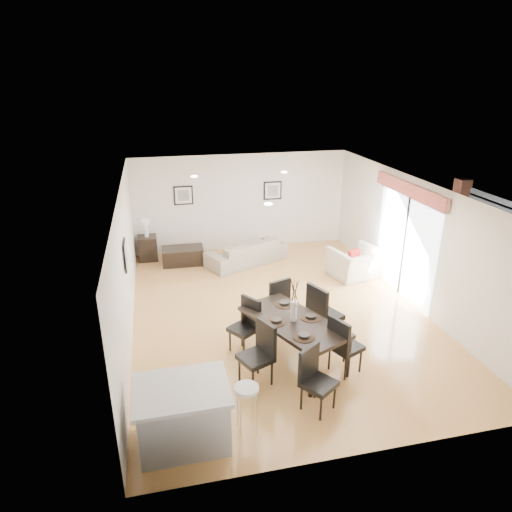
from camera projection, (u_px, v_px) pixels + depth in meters
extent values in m
plane|color=tan|center=(278.00, 312.00, 9.69)|extent=(8.00, 8.00, 0.00)
cube|color=white|center=(241.00, 202.00, 12.80)|extent=(6.00, 0.04, 2.70)
cube|color=white|center=(367.00, 370.00, 5.56)|extent=(6.00, 0.04, 2.70)
cube|color=white|center=(126.00, 266.00, 8.57)|extent=(0.04, 8.00, 2.70)
cube|color=white|center=(414.00, 242.00, 9.80)|extent=(0.04, 8.00, 2.70)
cube|color=white|center=(281.00, 187.00, 8.68)|extent=(6.00, 8.00, 0.02)
imported|color=#9F9781|center=(246.00, 252.00, 12.10)|extent=(2.32, 1.65, 0.63)
imported|color=beige|center=(355.00, 263.00, 11.25)|extent=(1.35, 1.25, 0.74)
imported|color=#3C6129|center=(486.00, 260.00, 11.50)|extent=(0.38, 0.38, 0.66)
cube|color=black|center=(293.00, 322.00, 7.78)|extent=(1.69, 2.16, 0.06)
cylinder|color=black|center=(311.00, 376.00, 7.03)|extent=(0.08, 0.08, 0.74)
cylinder|color=black|center=(243.00, 328.00, 8.36)|extent=(0.08, 0.08, 0.74)
cylinder|color=black|center=(348.00, 357.00, 7.50)|extent=(0.08, 0.08, 0.74)
cylinder|color=black|center=(278.00, 315.00, 8.84)|extent=(0.08, 0.08, 0.74)
cube|color=black|center=(256.00, 358.00, 7.30)|extent=(0.63, 0.63, 0.08)
cube|color=black|center=(266.00, 338.00, 7.30)|extent=(0.25, 0.47, 0.57)
cylinder|color=black|center=(239.00, 370.00, 7.43)|extent=(0.04, 0.04, 0.44)
cylinder|color=black|center=(258.00, 362.00, 7.64)|extent=(0.04, 0.04, 0.44)
cylinder|color=black|center=(253.00, 382.00, 7.15)|extent=(0.04, 0.04, 0.44)
cylinder|color=black|center=(272.00, 373.00, 7.36)|extent=(0.04, 0.04, 0.44)
cube|color=black|center=(244.00, 329.00, 8.18)|extent=(0.63, 0.63, 0.08)
cube|color=black|center=(251.00, 311.00, 8.21)|extent=(0.30, 0.40, 0.54)
cylinder|color=black|center=(230.00, 341.00, 8.27)|extent=(0.04, 0.04, 0.41)
cylinder|color=black|center=(244.00, 333.00, 8.51)|extent=(0.04, 0.04, 0.41)
cylinder|color=black|center=(244.00, 348.00, 8.04)|extent=(0.04, 0.04, 0.41)
cylinder|color=black|center=(257.00, 340.00, 8.28)|extent=(0.04, 0.04, 0.41)
cube|color=black|center=(346.00, 347.00, 7.62)|extent=(0.62, 0.62, 0.08)
cube|color=black|center=(338.00, 335.00, 7.40)|extent=(0.24, 0.45, 0.56)
cylinder|color=black|center=(360.00, 361.00, 7.68)|extent=(0.04, 0.04, 0.43)
cylinder|color=black|center=(345.00, 369.00, 7.48)|extent=(0.04, 0.04, 0.43)
cylinder|color=black|center=(344.00, 351.00, 7.95)|extent=(0.04, 0.04, 0.43)
cylinder|color=black|center=(329.00, 358.00, 7.75)|extent=(0.04, 0.04, 0.43)
cube|color=black|center=(325.00, 316.00, 8.47)|extent=(0.69, 0.69, 0.09)
cube|color=black|center=(317.00, 303.00, 8.23)|extent=(0.27, 0.51, 0.63)
cylinder|color=black|center=(340.00, 331.00, 8.54)|extent=(0.04, 0.04, 0.48)
cylinder|color=black|center=(324.00, 337.00, 8.31)|extent=(0.04, 0.04, 0.48)
cylinder|color=black|center=(325.00, 321.00, 8.85)|extent=(0.04, 0.04, 0.48)
cylinder|color=black|center=(309.00, 328.00, 8.63)|extent=(0.04, 0.04, 0.48)
cube|color=black|center=(319.00, 384.00, 6.74)|extent=(0.63, 0.63, 0.08)
cube|color=black|center=(309.00, 363.00, 6.75)|extent=(0.40, 0.31, 0.54)
cylinder|color=black|center=(321.00, 409.00, 6.60)|extent=(0.04, 0.04, 0.41)
cylinder|color=black|center=(301.00, 398.00, 6.82)|extent=(0.04, 0.04, 0.41)
cylinder|color=black|center=(334.00, 397.00, 6.84)|extent=(0.04, 0.04, 0.41)
cylinder|color=black|center=(315.00, 387.00, 7.06)|extent=(0.04, 0.04, 0.41)
cube|color=black|center=(274.00, 303.00, 9.07)|extent=(0.60, 0.60, 0.08)
cube|color=black|center=(280.00, 294.00, 8.79)|extent=(0.47, 0.21, 0.56)
cylinder|color=black|center=(276.00, 308.00, 9.40)|extent=(0.04, 0.04, 0.43)
cylinder|color=black|center=(286.00, 316.00, 9.11)|extent=(0.04, 0.04, 0.43)
cylinder|color=black|center=(261.00, 313.00, 9.22)|extent=(0.04, 0.04, 0.43)
cylinder|color=black|center=(271.00, 321.00, 8.93)|extent=(0.04, 0.04, 0.43)
cylinder|color=white|center=(294.00, 311.00, 7.70)|extent=(0.12, 0.12, 0.36)
cylinder|color=#312015|center=(311.00, 318.00, 7.83)|extent=(0.35, 0.35, 0.01)
cylinder|color=black|center=(311.00, 316.00, 7.82)|extent=(0.19, 0.19, 0.05)
cylinder|color=#312015|center=(284.00, 305.00, 8.28)|extent=(0.35, 0.35, 0.01)
cylinder|color=black|center=(284.00, 303.00, 8.27)|extent=(0.19, 0.19, 0.05)
cylinder|color=#312015|center=(276.00, 322.00, 7.71)|extent=(0.35, 0.35, 0.01)
cylinder|color=black|center=(276.00, 320.00, 7.69)|extent=(0.19, 0.19, 0.05)
cylinder|color=#312015|center=(304.00, 337.00, 7.26)|extent=(0.35, 0.35, 0.01)
cylinder|color=black|center=(304.00, 336.00, 7.25)|extent=(0.19, 0.19, 0.05)
cube|color=black|center=(183.00, 256.00, 12.11)|extent=(1.09, 0.67, 0.43)
cube|color=black|center=(148.00, 248.00, 12.32)|extent=(0.50, 0.50, 0.66)
cylinder|color=white|center=(146.00, 233.00, 12.17)|extent=(0.11, 0.11, 0.20)
cone|color=beige|center=(146.00, 225.00, 12.08)|extent=(0.24, 0.24, 0.26)
cube|color=maroon|center=(354.00, 257.00, 11.05)|extent=(0.35, 0.23, 0.33)
cube|color=#BCBCBE|center=(183.00, 417.00, 6.15)|extent=(1.17, 0.88, 0.83)
cube|color=silver|center=(181.00, 390.00, 5.98)|extent=(1.27, 0.98, 0.06)
cylinder|color=white|center=(247.00, 389.00, 6.22)|extent=(0.34, 0.34, 0.05)
cylinder|color=silver|center=(253.00, 403.00, 6.48)|extent=(0.02, 0.02, 0.72)
cylinder|color=silver|center=(237.00, 406.00, 6.43)|extent=(0.02, 0.02, 0.72)
cylinder|color=silver|center=(240.00, 417.00, 6.22)|extent=(0.02, 0.02, 0.72)
cylinder|color=silver|center=(256.00, 414.00, 6.27)|extent=(0.02, 0.02, 0.72)
cube|color=black|center=(183.00, 195.00, 12.34)|extent=(0.52, 0.03, 0.52)
cube|color=white|center=(183.00, 195.00, 12.34)|extent=(0.44, 0.04, 0.44)
cube|color=#4F4F4B|center=(183.00, 195.00, 12.34)|extent=(0.30, 0.04, 0.30)
cube|color=black|center=(273.00, 190.00, 12.85)|extent=(0.52, 0.03, 0.52)
cube|color=white|center=(273.00, 190.00, 12.85)|extent=(0.44, 0.04, 0.44)
cube|color=#4F4F4B|center=(273.00, 190.00, 12.85)|extent=(0.30, 0.04, 0.30)
cube|color=black|center=(125.00, 255.00, 8.28)|extent=(0.03, 0.52, 0.52)
cube|color=white|center=(125.00, 255.00, 8.28)|extent=(0.04, 0.44, 0.44)
cube|color=#4F4F4B|center=(125.00, 255.00, 8.28)|extent=(0.04, 0.30, 0.30)
cube|color=white|center=(404.00, 247.00, 10.15)|extent=(0.02, 2.40, 2.25)
cube|color=black|center=(404.00, 247.00, 10.15)|extent=(0.03, 0.05, 2.25)
cube|color=black|center=(410.00, 197.00, 9.72)|extent=(0.03, 2.50, 0.05)
cube|color=maroon|center=(409.00, 190.00, 9.66)|extent=(0.10, 2.70, 0.28)
plane|color=gray|center=(475.00, 284.00, 10.99)|extent=(6.00, 6.00, 0.00)
cube|color=brown|center=(458.00, 214.00, 13.01)|extent=(0.35, 0.35, 2.00)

